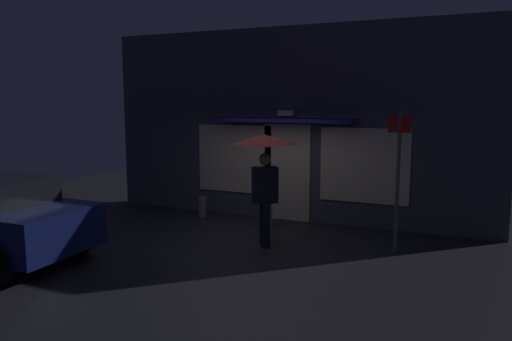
{
  "coord_description": "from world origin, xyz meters",
  "views": [
    {
      "loc": [
        3.88,
        -8.15,
        2.71
      ],
      "look_at": [
        0.18,
        0.06,
        1.43
      ],
      "focal_mm": 34.32,
      "sensor_mm": 36.0,
      "label": 1
    }
  ],
  "objects_px": {
    "sidewalk_bollard_2": "(202,207)",
    "person_with_umbrella": "(265,158)",
    "street_sign_post": "(398,173)",
    "sidewalk_bollard": "(266,215)"
  },
  "relations": [
    {
      "from": "street_sign_post",
      "to": "sidewalk_bollard_2",
      "type": "relative_size",
      "value": 5.48
    },
    {
      "from": "person_with_umbrella",
      "to": "street_sign_post",
      "type": "relative_size",
      "value": 0.82
    },
    {
      "from": "sidewalk_bollard_2",
      "to": "person_with_umbrella",
      "type": "bearing_deg",
      "value": -34.53
    },
    {
      "from": "person_with_umbrella",
      "to": "sidewalk_bollard_2",
      "type": "height_order",
      "value": "person_with_umbrella"
    },
    {
      "from": "street_sign_post",
      "to": "sidewalk_bollard_2",
      "type": "distance_m",
      "value": 4.82
    },
    {
      "from": "person_with_umbrella",
      "to": "sidewalk_bollard_2",
      "type": "xyz_separation_m",
      "value": [
        -2.28,
        1.57,
        -1.44
      ]
    },
    {
      "from": "street_sign_post",
      "to": "sidewalk_bollard",
      "type": "bearing_deg",
      "value": 167.89
    },
    {
      "from": "street_sign_post",
      "to": "sidewalk_bollard",
      "type": "relative_size",
      "value": 4.72
    },
    {
      "from": "street_sign_post",
      "to": "sidewalk_bollard",
      "type": "distance_m",
      "value": 3.09
    },
    {
      "from": "sidewalk_bollard",
      "to": "sidewalk_bollard_2",
      "type": "xyz_separation_m",
      "value": [
        -1.78,
        0.32,
        -0.04
      ]
    }
  ]
}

